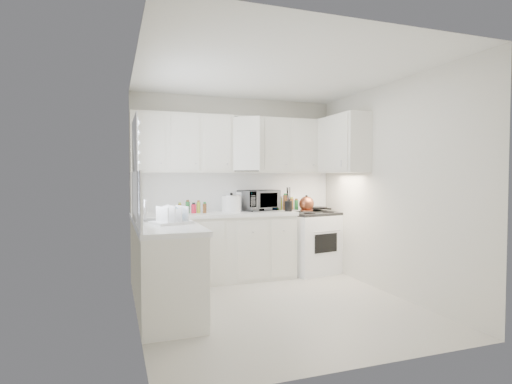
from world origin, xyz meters
name	(u,v)px	position (x,y,z in m)	size (l,w,h in m)	color
floor	(277,305)	(0.00, 0.00, 0.00)	(3.20, 3.20, 0.00)	beige
ceiling	(277,72)	(0.00, 0.00, 2.60)	(3.20, 3.20, 0.00)	white
wall_back	(236,186)	(0.00, 1.60, 1.30)	(3.00, 3.00, 0.00)	beige
wall_front	(359,197)	(0.00, -1.60, 1.30)	(3.00, 3.00, 0.00)	beige
wall_left	(136,191)	(-1.50, 0.00, 1.30)	(3.20, 3.20, 0.00)	beige
wall_right	(390,188)	(1.50, 0.00, 1.30)	(3.20, 3.20, 0.00)	beige
window_blinds	(136,167)	(-1.48, 0.35, 1.55)	(0.06, 0.96, 1.06)	white
lower_cabinets_back	(215,248)	(-0.39, 1.30, 0.45)	(2.22, 0.60, 0.90)	beige
lower_cabinets_left	(165,270)	(-1.20, 0.20, 0.45)	(0.60, 1.60, 0.90)	beige
countertop_back	(215,214)	(-0.39, 1.29, 0.93)	(2.24, 0.64, 0.05)	silver
countertop_left	(166,226)	(-1.19, 0.20, 0.93)	(0.64, 1.62, 0.05)	silver
backsplash_back	(236,191)	(0.00, 1.59, 1.23)	(2.98, 0.02, 0.55)	silver
backsplash_left	(136,198)	(-1.49, 0.20, 1.23)	(0.02, 1.60, 0.55)	silver
upper_cabinets_back	(239,173)	(0.00, 1.44, 1.50)	(3.00, 0.33, 0.80)	beige
upper_cabinets_right	(343,173)	(1.33, 0.82, 1.50)	(0.33, 0.90, 0.80)	beige
sink	(162,210)	(-1.19, 0.55, 1.07)	(0.42, 0.38, 0.30)	gray
stove	(312,234)	(1.12, 1.31, 0.58)	(0.76, 0.62, 1.16)	white
tea_kettle	(307,203)	(0.94, 1.15, 1.07)	(0.27, 0.23, 0.25)	brown
frying_pan	(318,207)	(1.30, 1.47, 0.97)	(0.27, 0.46, 0.04)	black
microwave	(259,198)	(0.30, 1.43, 1.13)	(0.54, 0.30, 0.36)	gray
rice_cooker	(231,202)	(-0.15, 1.31, 1.08)	(0.27, 0.27, 0.27)	white
paper_towel	(240,201)	(0.02, 1.47, 1.08)	(0.12, 0.12, 0.27)	white
utensil_crock	(288,199)	(0.64, 1.13, 1.13)	(0.12, 0.12, 0.35)	black
dish_rack	(172,214)	(-1.14, 0.13, 1.06)	(0.39, 0.29, 0.21)	white
spice_left_0	(180,208)	(-0.85, 1.42, 1.02)	(0.06, 0.06, 0.13)	#945B28
spice_left_1	(187,208)	(-0.78, 1.33, 1.02)	(0.06, 0.06, 0.13)	#236A2E
spice_left_2	(191,208)	(-0.70, 1.42, 1.02)	(0.06, 0.06, 0.13)	red
spice_left_3	(198,208)	(-0.62, 1.33, 1.02)	(0.06, 0.06, 0.13)	#9EBA2B
spice_left_4	(202,207)	(-0.55, 1.42, 1.02)	(0.06, 0.06, 0.13)	brown
sauce_right_0	(276,203)	(0.58, 1.46, 1.05)	(0.06, 0.06, 0.19)	red
sauce_right_1	(281,204)	(0.64, 1.40, 1.05)	(0.06, 0.06, 0.19)	#9EBA2B
sauce_right_2	(283,203)	(0.69, 1.46, 1.05)	(0.06, 0.06, 0.19)	brown
sauce_right_3	(287,203)	(0.74, 1.40, 1.05)	(0.06, 0.06, 0.19)	black
sauce_right_4	(289,203)	(0.80, 1.46, 1.05)	(0.06, 0.06, 0.19)	#945B28
sauce_right_5	(294,203)	(0.85, 1.40, 1.05)	(0.06, 0.06, 0.19)	#236A2E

